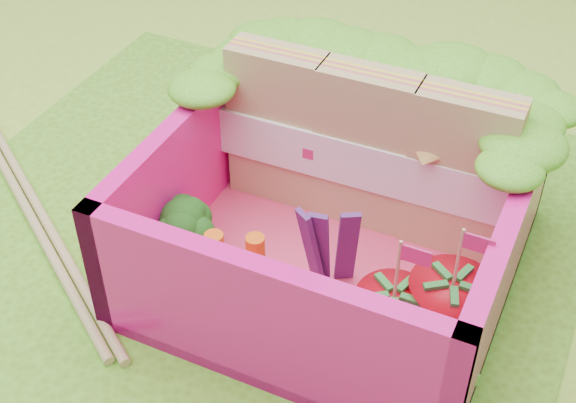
% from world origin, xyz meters
% --- Properties ---
extents(ground, '(14.00, 14.00, 0.00)m').
position_xyz_m(ground, '(0.00, 0.00, 0.00)').
color(ground, '#84B934').
rests_on(ground, ground).
extents(placemat, '(2.60, 2.60, 0.03)m').
position_xyz_m(placemat, '(0.00, 0.00, 0.01)').
color(placemat, '#5C9621').
rests_on(placemat, ground).
extents(bento_floor, '(1.30, 1.30, 0.05)m').
position_xyz_m(bento_floor, '(0.40, 0.01, 0.06)').
color(bento_floor, '#E03965').
rests_on(bento_floor, placemat).
extents(bento_box, '(1.30, 1.30, 0.55)m').
position_xyz_m(bento_box, '(0.40, 0.01, 0.31)').
color(bento_box, '#F8148F').
rests_on(bento_box, placemat).
extents(lettuce_ruffle, '(1.43, 0.77, 0.11)m').
position_xyz_m(lettuce_ruffle, '(0.40, 0.48, 0.64)').
color(lettuce_ruffle, '#36971B').
rests_on(lettuce_ruffle, bento_box).
extents(sandwich_stack, '(1.21, 0.19, 0.67)m').
position_xyz_m(sandwich_stack, '(0.40, 0.28, 0.41)').
color(sandwich_stack, tan).
rests_on(sandwich_stack, bento_floor).
extents(broccoli, '(0.31, 0.31, 0.25)m').
position_xyz_m(broccoli, '(-0.10, -0.24, 0.25)').
color(broccoli, '#639D4C').
rests_on(broccoli, bento_floor).
extents(carrot_sticks, '(0.19, 0.14, 0.26)m').
position_xyz_m(carrot_sticks, '(0.13, -0.30, 0.21)').
color(carrot_sticks, '#FF5A15').
rests_on(carrot_sticks, bento_floor).
extents(purple_wedges, '(0.18, 0.12, 0.38)m').
position_xyz_m(purple_wedges, '(0.43, -0.15, 0.27)').
color(purple_wedges, '#37164F').
rests_on(purple_wedges, bento_floor).
extents(strawberry_left, '(0.25, 0.25, 0.49)m').
position_xyz_m(strawberry_left, '(0.74, -0.33, 0.21)').
color(strawberry_left, '#BB0B11').
rests_on(strawberry_left, bento_floor).
extents(strawberry_right, '(0.29, 0.29, 0.53)m').
position_xyz_m(strawberry_right, '(0.90, -0.24, 0.23)').
color(strawberry_right, '#BB0B11').
rests_on(strawberry_right, bento_floor).
extents(snap_peas, '(0.59, 0.31, 0.05)m').
position_xyz_m(snap_peas, '(0.75, -0.34, 0.11)').
color(snap_peas, '#5CAC36').
rests_on(snap_peas, bento_floor).
extents(chopsticks, '(1.88, 1.26, 0.04)m').
position_xyz_m(chopsticks, '(-0.98, -0.15, 0.05)').
color(chopsticks, tan).
rests_on(chopsticks, placemat).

